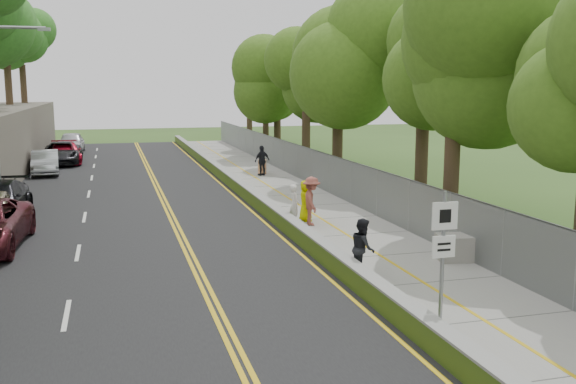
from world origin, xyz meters
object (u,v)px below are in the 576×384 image
construction_barrel (262,167)px  painter_0 (306,201)px  person_far (262,161)px  concrete_block (457,247)px  signpost (443,244)px  streetlight (0,105)px

construction_barrel → painter_0: size_ratio=0.53×
person_far → concrete_block: bearing=70.1°
signpost → concrete_block: 6.07m
construction_barrel → person_far: size_ratio=0.48×
painter_0 → person_far: bearing=-4.0°
signpost → construction_barrel: signpost is taller
streetlight → painter_0: (11.91, -5.23, -3.76)m
signpost → concrete_block: bearing=56.5°
streetlight → construction_barrel: size_ratio=9.15×
signpost → painter_0: 11.84m
streetlight → concrete_block: bearing=-39.4°
construction_barrel → concrete_block: bearing=-86.5°
concrete_block → signpost: bearing=-123.5°
streetlight → concrete_block: (14.76, -12.11, -4.19)m
construction_barrel → painter_0: (-1.55, -14.31, 0.39)m
signpost → construction_barrel: (1.95, 26.10, -1.48)m
painter_0 → person_far: person_far is taller
streetlight → concrete_block: streetlight is taller
painter_0 → person_far: (1.35, 13.47, 0.08)m
construction_barrel → streetlight: bearing=-146.0°
signpost → construction_barrel: bearing=85.7°
construction_barrel → person_far: bearing=-103.3°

